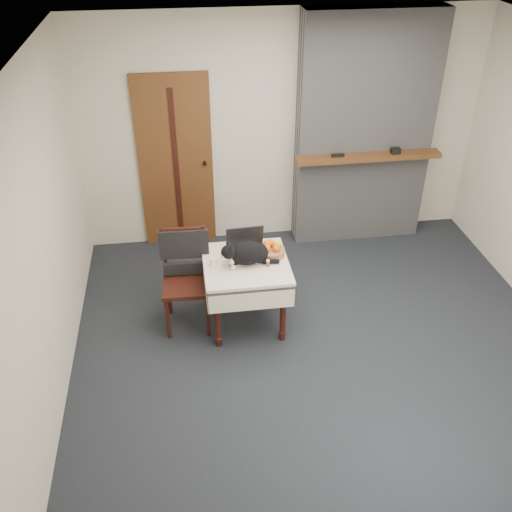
{
  "coord_description": "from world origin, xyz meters",
  "views": [
    {
      "loc": [
        -1.15,
        -3.97,
        3.6
      ],
      "look_at": [
        -0.54,
        0.28,
        0.8
      ],
      "focal_mm": 40.0,
      "sensor_mm": 36.0,
      "label": 1
    }
  ],
  "objects_px": {
    "side_table": "(246,273)",
    "laptop": "(246,249)",
    "pill_bottle": "(268,263)",
    "fruit_basket": "(271,250)",
    "cream_jar": "(213,262)",
    "door": "(176,163)",
    "chair": "(185,264)",
    "cat": "(248,253)"
  },
  "relations": [
    {
      "from": "chair",
      "to": "laptop",
      "type": "bearing_deg",
      "value": 0.24
    },
    {
      "from": "side_table",
      "to": "pill_bottle",
      "type": "relative_size",
      "value": 11.71
    },
    {
      "from": "cream_jar",
      "to": "chair",
      "type": "distance_m",
      "value": 0.31
    },
    {
      "from": "pill_bottle",
      "to": "fruit_basket",
      "type": "height_order",
      "value": "fruit_basket"
    },
    {
      "from": "door",
      "to": "side_table",
      "type": "relative_size",
      "value": 2.56
    },
    {
      "from": "cream_jar",
      "to": "pill_bottle",
      "type": "distance_m",
      "value": 0.5
    },
    {
      "from": "laptop",
      "to": "pill_bottle",
      "type": "relative_size",
      "value": 5.53
    },
    {
      "from": "cream_jar",
      "to": "chair",
      "type": "xyz_separation_m",
      "value": [
        -0.26,
        0.15,
        -0.1
      ]
    },
    {
      "from": "door",
      "to": "fruit_basket",
      "type": "distance_m",
      "value": 1.77
    },
    {
      "from": "door",
      "to": "laptop",
      "type": "relative_size",
      "value": 5.43
    },
    {
      "from": "fruit_basket",
      "to": "cream_jar",
      "type": "bearing_deg",
      "value": -171.16
    },
    {
      "from": "cat",
      "to": "pill_bottle",
      "type": "relative_size",
      "value": 8.19
    },
    {
      "from": "laptop",
      "to": "fruit_basket",
      "type": "relative_size",
      "value": 1.5
    },
    {
      "from": "door",
      "to": "cream_jar",
      "type": "height_order",
      "value": "door"
    },
    {
      "from": "cream_jar",
      "to": "fruit_basket",
      "type": "distance_m",
      "value": 0.55
    },
    {
      "from": "laptop",
      "to": "fruit_basket",
      "type": "bearing_deg",
      "value": -12.59
    },
    {
      "from": "cream_jar",
      "to": "pill_bottle",
      "type": "height_order",
      "value": "cream_jar"
    },
    {
      "from": "door",
      "to": "pill_bottle",
      "type": "xyz_separation_m",
      "value": [
        0.76,
        -1.73,
        -0.27
      ]
    },
    {
      "from": "side_table",
      "to": "cat",
      "type": "relative_size",
      "value": 1.43
    },
    {
      "from": "side_table",
      "to": "fruit_basket",
      "type": "xyz_separation_m",
      "value": [
        0.25,
        0.09,
        0.17
      ]
    },
    {
      "from": "cat",
      "to": "side_table",
      "type": "bearing_deg",
      "value": 119.41
    },
    {
      "from": "cream_jar",
      "to": "side_table",
      "type": "bearing_deg",
      "value": -0.83
    },
    {
      "from": "door",
      "to": "chair",
      "type": "relative_size",
      "value": 2.02
    },
    {
      "from": "pill_bottle",
      "to": "chair",
      "type": "relative_size",
      "value": 0.07
    },
    {
      "from": "cream_jar",
      "to": "pill_bottle",
      "type": "bearing_deg",
      "value": -11.08
    },
    {
      "from": "door",
      "to": "side_table",
      "type": "xyz_separation_m",
      "value": [
        0.57,
        -1.64,
        -0.41
      ]
    },
    {
      "from": "cat",
      "to": "door",
      "type": "bearing_deg",
      "value": 96.69
    },
    {
      "from": "door",
      "to": "laptop",
      "type": "bearing_deg",
      "value": -68.54
    },
    {
      "from": "door",
      "to": "fruit_basket",
      "type": "xyz_separation_m",
      "value": [
        0.82,
        -1.55,
        -0.24
      ]
    },
    {
      "from": "door",
      "to": "cat",
      "type": "height_order",
      "value": "door"
    },
    {
      "from": "laptop",
      "to": "cream_jar",
      "type": "height_order",
      "value": "laptop"
    },
    {
      "from": "cat",
      "to": "cream_jar",
      "type": "height_order",
      "value": "cat"
    },
    {
      "from": "side_table",
      "to": "laptop",
      "type": "distance_m",
      "value": 0.22
    },
    {
      "from": "side_table",
      "to": "laptop",
      "type": "height_order",
      "value": "laptop"
    },
    {
      "from": "pill_bottle",
      "to": "fruit_basket",
      "type": "distance_m",
      "value": 0.19
    },
    {
      "from": "door",
      "to": "side_table",
      "type": "bearing_deg",
      "value": -70.73
    },
    {
      "from": "side_table",
      "to": "chair",
      "type": "bearing_deg",
      "value": 164.63
    },
    {
      "from": "chair",
      "to": "fruit_basket",
      "type": "bearing_deg",
      "value": -1.78
    },
    {
      "from": "chair",
      "to": "cream_jar",
      "type": "bearing_deg",
      "value": -27.28
    },
    {
      "from": "cat",
      "to": "pill_bottle",
      "type": "distance_m",
      "value": 0.2
    },
    {
      "from": "fruit_basket",
      "to": "cat",
      "type": "bearing_deg",
      "value": -155.22
    },
    {
      "from": "cat",
      "to": "cream_jar",
      "type": "relative_size",
      "value": 7.85
    }
  ]
}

